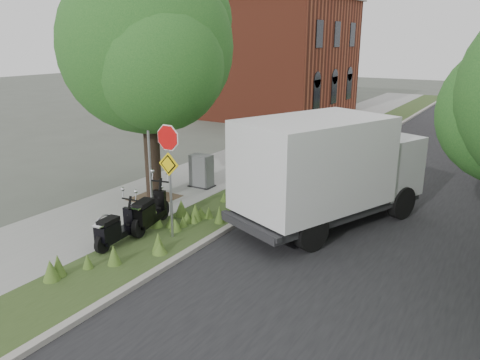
# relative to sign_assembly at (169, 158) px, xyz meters

# --- Properties ---
(ground) EXTENTS (120.00, 120.00, 0.00)m
(ground) POSITION_rel_sign_assembly_xyz_m (1.40, -0.58, -2.33)
(ground) COLOR #4C5147
(ground) RESTS_ON ground
(sidewalk_near) EXTENTS (3.50, 60.00, 0.12)m
(sidewalk_near) POSITION_rel_sign_assembly_xyz_m (-2.85, 9.42, -2.27)
(sidewalk_near) COLOR gray
(sidewalk_near) RESTS_ON ground
(verge) EXTENTS (2.00, 60.00, 0.12)m
(verge) POSITION_rel_sign_assembly_xyz_m (-0.10, 9.42, -2.27)
(verge) COLOR #31431C
(verge) RESTS_ON ground
(kerb_near) EXTENTS (0.20, 60.00, 0.13)m
(kerb_near) POSITION_rel_sign_assembly_xyz_m (0.90, 9.42, -2.26)
(kerb_near) COLOR #9E9991
(kerb_near) RESTS_ON ground
(road) EXTENTS (7.00, 60.00, 0.01)m
(road) POSITION_rel_sign_assembly_xyz_m (4.40, 9.42, -2.32)
(road) COLOR black
(road) RESTS_ON ground
(street_tree_main) EXTENTS (6.21, 5.54, 7.66)m
(street_tree_main) POSITION_rel_sign_assembly_xyz_m (-2.68, 2.28, 2.48)
(street_tree_main) COLOR black
(street_tree_main) RESTS_ON ground
(bare_post) EXTENTS (0.08, 0.08, 4.00)m
(bare_post) POSITION_rel_sign_assembly_xyz_m (-1.80, 1.22, -0.21)
(bare_post) COLOR #A5A8AD
(bare_post) RESTS_ON ground
(bike_hoop) EXTENTS (0.06, 0.78, 0.77)m
(bike_hoop) POSITION_rel_sign_assembly_xyz_m (-1.30, -1.18, -1.83)
(bike_hoop) COLOR #A5A8AD
(bike_hoop) RESTS_ON ground
(sign_assembly) EXTENTS (0.94, 0.08, 3.22)m
(sign_assembly) POSITION_rel_sign_assembly_xyz_m (0.00, 0.00, 0.00)
(sign_assembly) COLOR #A5A8AD
(sign_assembly) RESTS_ON ground
(brick_building) EXTENTS (9.40, 10.40, 8.30)m
(brick_building) POSITION_rel_sign_assembly_xyz_m (-8.10, 21.42, 1.88)
(brick_building) COLOR brown
(brick_building) RESTS_ON ground
(scooter_near) EXTENTS (0.69, 1.95, 0.94)m
(scooter_near) POSITION_rel_sign_assembly_xyz_m (-0.85, -0.03, -1.75)
(scooter_near) COLOR black
(scooter_near) RESTS_ON ground
(scooter_far) EXTENTS (0.47, 1.73, 0.82)m
(scooter_far) POSITION_rel_sign_assembly_xyz_m (-0.88, -1.28, -1.81)
(scooter_far) COLOR black
(scooter_far) RESTS_ON ground
(box_truck) EXTENTS (4.40, 6.50, 2.75)m
(box_truck) POSITION_rel_sign_assembly_xyz_m (3.08, 3.35, -0.53)
(box_truck) COLOR #262628
(box_truck) RESTS_ON ground
(utility_cabinet) EXTENTS (0.90, 0.61, 1.18)m
(utility_cabinet) POSITION_rel_sign_assembly_xyz_m (-2.01, 4.12, -1.64)
(utility_cabinet) COLOR #262628
(utility_cabinet) RESTS_ON ground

